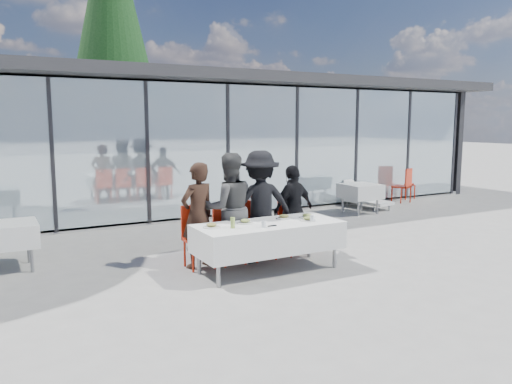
# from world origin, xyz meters

# --- Properties ---
(ground) EXTENTS (90.00, 90.00, 0.00)m
(ground) POSITION_xyz_m (0.00, 0.00, 0.00)
(ground) COLOR gray
(ground) RESTS_ON ground
(pavilion) EXTENTS (14.80, 8.80, 3.44)m
(pavilion) POSITION_xyz_m (2.00, 8.16, 2.15)
(pavilion) COLOR gray
(pavilion) RESTS_ON ground
(treeline) EXTENTS (62.50, 2.00, 4.40)m
(treeline) POSITION_xyz_m (-2.00, 28.00, 2.20)
(treeline) COLOR #123814
(treeline) RESTS_ON ground
(dining_table) EXTENTS (2.26, 0.96, 0.75)m
(dining_table) POSITION_xyz_m (-0.31, -0.25, 0.54)
(dining_table) COLOR silver
(dining_table) RESTS_ON ground
(diner_a) EXTENTS (0.74, 0.74, 1.66)m
(diner_a) POSITION_xyz_m (-1.18, 0.46, 0.83)
(diner_a) COLOR black
(diner_a) RESTS_ON ground
(diner_chair_a) EXTENTS (0.44, 0.44, 0.97)m
(diner_chair_a) POSITION_xyz_m (-1.18, 0.50, 0.54)
(diner_chair_a) COLOR red
(diner_chair_a) RESTS_ON ground
(diner_b) EXTENTS (1.02, 1.02, 1.79)m
(diner_b) POSITION_xyz_m (-0.64, 0.46, 0.90)
(diner_b) COLOR #434343
(diner_b) RESTS_ON ground
(diner_chair_b) EXTENTS (0.44, 0.44, 0.97)m
(diner_chair_b) POSITION_xyz_m (-0.64, 0.50, 0.54)
(diner_chair_b) COLOR red
(diner_chair_b) RESTS_ON ground
(diner_c) EXTENTS (1.37, 1.37, 1.81)m
(diner_c) POSITION_xyz_m (-0.07, 0.46, 0.91)
(diner_c) COLOR black
(diner_c) RESTS_ON ground
(diner_chair_c) EXTENTS (0.44, 0.44, 0.97)m
(diner_chair_c) POSITION_xyz_m (-0.07, 0.50, 0.54)
(diner_chair_c) COLOR red
(diner_chair_c) RESTS_ON ground
(diner_d) EXTENTS (1.10, 1.10, 1.55)m
(diner_d) POSITION_xyz_m (0.59, 0.46, 0.77)
(diner_d) COLOR black
(diner_d) RESTS_ON ground
(diner_chair_d) EXTENTS (0.44, 0.44, 0.97)m
(diner_chair_d) POSITION_xyz_m (0.59, 0.50, 0.54)
(diner_chair_d) COLOR red
(diner_chair_d) RESTS_ON ground
(plate_a) EXTENTS (0.26, 0.26, 0.07)m
(plate_a) POSITION_xyz_m (-1.20, -0.13, 0.78)
(plate_a) COLOR silver
(plate_a) RESTS_ON dining_table
(plate_b) EXTENTS (0.26, 0.26, 0.07)m
(plate_b) POSITION_xyz_m (-0.63, -0.09, 0.78)
(plate_b) COLOR silver
(plate_b) RESTS_ON dining_table
(plate_c) EXTENTS (0.26, 0.26, 0.07)m
(plate_c) POSITION_xyz_m (0.09, -0.05, 0.78)
(plate_c) COLOR silver
(plate_c) RESTS_ON dining_table
(plate_d) EXTENTS (0.26, 0.26, 0.07)m
(plate_d) POSITION_xyz_m (0.45, -0.16, 0.78)
(plate_d) COLOR silver
(plate_d) RESTS_ON dining_table
(plate_extra) EXTENTS (0.26, 0.26, 0.07)m
(plate_extra) POSITION_xyz_m (0.32, -0.38, 0.78)
(plate_extra) COLOR silver
(plate_extra) RESTS_ON dining_table
(juice_bottle) EXTENTS (0.06, 0.06, 0.16)m
(juice_bottle) POSITION_xyz_m (-0.95, -0.32, 0.83)
(juice_bottle) COLOR #8FAE48
(juice_bottle) RESTS_ON dining_table
(drinking_glasses) EXTENTS (0.94, 0.09, 0.10)m
(drinking_glasses) POSITION_xyz_m (-0.10, -0.48, 0.80)
(drinking_glasses) COLOR silver
(drinking_glasses) RESTS_ON dining_table
(folded_eyeglasses) EXTENTS (0.14, 0.03, 0.01)m
(folded_eyeglasses) POSITION_xyz_m (-0.38, -0.47, 0.76)
(folded_eyeglasses) COLOR black
(folded_eyeglasses) RESTS_ON dining_table
(spare_table_left) EXTENTS (0.86, 0.86, 0.74)m
(spare_table_left) POSITION_xyz_m (-3.82, 1.72, 0.55)
(spare_table_left) COLOR silver
(spare_table_left) RESTS_ON ground
(spare_table_right) EXTENTS (0.86, 0.86, 0.74)m
(spare_table_right) POSITION_xyz_m (4.17, 2.91, 0.55)
(spare_table_right) COLOR silver
(spare_table_right) RESTS_ON ground
(spare_chair_a) EXTENTS (0.62, 0.62, 0.97)m
(spare_chair_a) POSITION_xyz_m (6.88, 4.18, 0.54)
(spare_chair_a) COLOR red
(spare_chair_a) RESTS_ON ground
(spare_chair_b) EXTENTS (0.58, 0.58, 0.97)m
(spare_chair_b) POSITION_xyz_m (6.40, 3.63, 0.54)
(spare_chair_b) COLOR red
(spare_chair_b) RESTS_ON ground
(lounger) EXTENTS (0.81, 1.41, 0.72)m
(lounger) POSITION_xyz_m (4.83, 3.56, 0.26)
(lounger) COLOR silver
(lounger) RESTS_ON ground
(conifer_tree) EXTENTS (4.00, 4.00, 10.50)m
(conifer_tree) POSITION_xyz_m (0.50, 13.00, 5.99)
(conifer_tree) COLOR #382316
(conifer_tree) RESTS_ON ground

